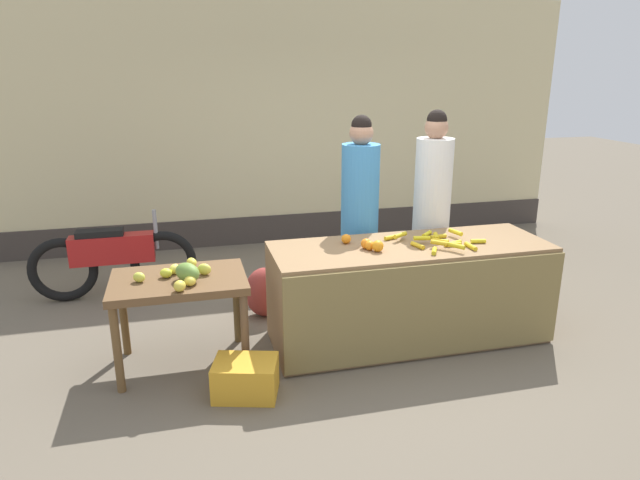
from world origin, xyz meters
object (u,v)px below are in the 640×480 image
(vendor_woman_blue_shirt, at_px, (360,217))
(produce_crate, at_px, (246,378))
(parked_motorcycle, at_px, (113,259))
(produce_sack, at_px, (264,292))
(vendor_woman_white_shirt, at_px, (431,211))

(vendor_woman_blue_shirt, height_order, produce_crate, vendor_woman_blue_shirt)
(parked_motorcycle, xyz_separation_m, produce_crate, (1.05, -2.10, -0.27))
(produce_crate, distance_m, produce_sack, 1.33)
(vendor_woman_blue_shirt, relative_size, parked_motorcycle, 1.14)
(parked_motorcycle, bearing_deg, produce_sack, -30.68)
(vendor_woman_white_shirt, distance_m, produce_crate, 2.36)
(vendor_woman_white_shirt, height_order, parked_motorcycle, vendor_woman_white_shirt)
(vendor_woman_blue_shirt, bearing_deg, parked_motorcycle, 157.92)
(vendor_woman_blue_shirt, xyz_separation_m, produce_crate, (-1.21, -1.18, -0.79))
(vendor_woman_blue_shirt, distance_m, parked_motorcycle, 2.49)
(parked_motorcycle, height_order, produce_crate, parked_motorcycle)
(vendor_woman_white_shirt, height_order, produce_sack, vendor_woman_white_shirt)
(vendor_woman_white_shirt, bearing_deg, parked_motorcycle, 161.96)
(parked_motorcycle, distance_m, produce_sack, 1.61)
(vendor_woman_blue_shirt, relative_size, produce_crate, 4.16)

